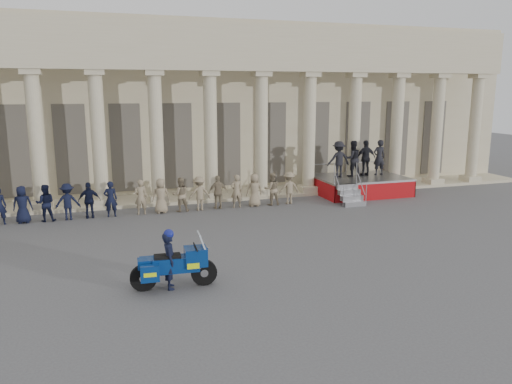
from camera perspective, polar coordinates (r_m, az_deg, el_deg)
The scene contains 6 objects.
ground at distance 17.13m, azimuth -3.44°, elevation -6.81°, with size 90.00×90.00×0.00m, color #4C4C4F.
building at distance 30.79m, azimuth -10.43°, elevation 9.75°, with size 40.00×12.50×9.00m.
officer_rank at distance 22.45m, azimuth -19.04°, elevation -0.94°, with size 19.77×0.59×1.56m.
reviewing_stand at distance 26.65m, azimuth 11.36°, elevation 2.93°, with size 4.59×4.32×2.81m.
motorcycle at distance 14.09m, azimuth -9.29°, elevation -8.21°, with size 2.40×0.99×1.54m.
rider at distance 14.02m, azimuth -9.85°, elevation -7.55°, with size 0.42×0.61×1.70m.
Camera 1 is at (-3.95, -15.78, 5.39)m, focal length 35.00 mm.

